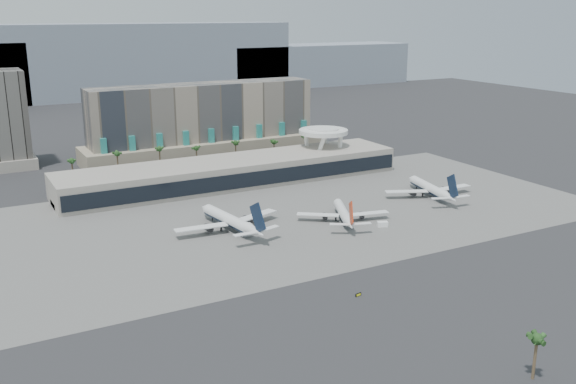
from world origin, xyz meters
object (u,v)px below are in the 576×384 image
airliner_left (230,220)px  airliner_right (431,189)px  airliner_centre (344,213)px  service_vehicle_a (248,232)px  taxiway_sign (358,295)px  service_vehicle_b (382,224)px

airliner_left → airliner_right: bearing=-8.2°
airliner_centre → service_vehicle_a: size_ratio=7.28×
airliner_centre → taxiway_sign: (-34.91, -61.40, -2.90)m
service_vehicle_a → taxiway_sign: (6.24, -64.35, -0.74)m
airliner_centre → service_vehicle_b: bearing=-29.7°
airliner_right → service_vehicle_a: bearing=-163.5°
service_vehicle_a → service_vehicle_b: size_ratio=1.25×
airliner_right → airliner_centre: bearing=-156.9°
airliner_centre → service_vehicle_a: 41.31m
airliner_centre → airliner_right: size_ratio=0.84×
airliner_left → taxiway_sign: (9.58, -73.05, -3.55)m
airliner_centre → taxiway_sign: bearing=-96.0°
airliner_left → taxiway_sign: airliner_left is taller
service_vehicle_a → service_vehicle_b: (50.88, -16.02, -0.19)m
airliner_left → airliner_right: 98.81m
service_vehicle_b → service_vehicle_a: bearing=-174.7°
airliner_centre → airliner_right: airliner_right is taller
airliner_right → service_vehicle_a: airliner_right is taller
service_vehicle_a → airliner_centre: bearing=1.5°
airliner_left → airliner_centre: (44.49, -11.65, -0.65)m
taxiway_sign → airliner_centre: bearing=51.7°
airliner_left → taxiway_sign: 73.76m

